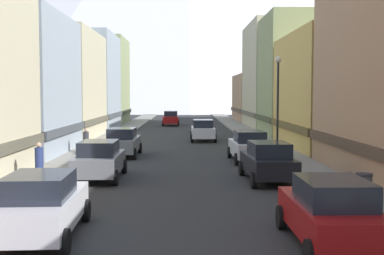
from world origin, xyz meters
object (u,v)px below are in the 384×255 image
(car_left_1, at_px, (100,160))
(streetlamp_right, at_px, (278,92))
(car_driving_0, at_px, (203,130))
(car_left_0, at_px, (41,205))
(trash_bin_right, at_px, (364,187))
(car_left_2, at_px, (122,142))
(pedestrian_0, at_px, (86,141))
(car_right_1, at_px, (268,161))
(pedestrian_1, at_px, (39,163))
(car_driving_1, at_px, (171,118))
(car_right_2, at_px, (249,146))
(car_right_0, at_px, (331,212))

(car_left_1, relative_size, streetlamp_right, 0.75)
(car_driving_0, bearing_deg, car_left_0, -101.07)
(trash_bin_right, bearing_deg, car_left_2, 126.31)
(car_left_0, relative_size, pedestrian_0, 2.91)
(car_right_1, height_order, streetlamp_right, streetlamp_right)
(pedestrian_1, bearing_deg, trash_bin_right, -19.46)
(car_left_2, distance_m, car_right_1, 11.77)
(car_left_1, xyz_separation_m, pedestrian_0, (-2.45, 9.28, -0.05))
(car_left_2, relative_size, car_right_1, 0.99)
(car_driving_0, bearing_deg, car_left_1, -106.37)
(car_left_0, distance_m, car_driving_0, 28.12)
(car_driving_0, bearing_deg, car_left_2, -118.30)
(car_driving_1, bearing_deg, car_left_0, -92.63)
(car_right_1, relative_size, pedestrian_0, 2.90)
(car_left_2, bearing_deg, car_left_0, -89.99)
(car_right_2, height_order, pedestrian_1, pedestrian_1)
(car_right_1, xyz_separation_m, trash_bin_right, (2.55, -4.82, -0.26))
(car_right_1, bearing_deg, streetlamp_right, 75.64)
(car_right_0, relative_size, car_right_1, 0.99)
(car_left_0, relative_size, car_left_1, 1.01)
(car_driving_0, distance_m, car_driving_1, 20.42)
(car_left_2, xyz_separation_m, pedestrian_0, (-2.45, 0.93, -0.05))
(car_driving_1, relative_size, pedestrian_1, 2.66)
(car_left_0, xyz_separation_m, car_right_1, (7.60, 8.58, 0.00))
(car_left_1, distance_m, trash_bin_right, 11.53)
(car_left_1, height_order, car_driving_0, same)
(car_right_1, relative_size, car_right_2, 1.00)
(car_right_0, bearing_deg, trash_bin_right, 61.39)
(trash_bin_right, distance_m, streetlamp_right, 11.41)
(pedestrian_0, bearing_deg, car_driving_0, 49.21)
(car_right_1, relative_size, trash_bin_right, 4.56)
(car_left_1, height_order, car_driving_1, same)
(car_right_0, xyz_separation_m, streetlamp_right, (1.55, 15.54, 3.09))
(car_right_0, bearing_deg, car_right_1, 89.99)
(car_right_1, bearing_deg, car_right_2, 90.01)
(car_left_1, xyz_separation_m, streetlamp_right, (9.15, 5.40, 3.09))
(car_driving_1, bearing_deg, car_right_2, -80.61)
(car_driving_1, relative_size, pedestrian_0, 2.86)
(car_right_0, distance_m, trash_bin_right, 5.33)
(car_left_0, distance_m, car_left_1, 9.22)
(car_left_2, bearing_deg, pedestrian_0, 159.20)
(car_driving_1, height_order, pedestrian_1, pedestrian_1)
(car_left_2, distance_m, car_driving_0, 11.39)
(car_left_0, relative_size, trash_bin_right, 4.56)
(car_right_2, bearing_deg, car_driving_1, 99.39)
(car_driving_1, distance_m, pedestrian_0, 29.64)
(car_driving_0, height_order, pedestrian_0, car_driving_0)
(pedestrian_0, relative_size, streetlamp_right, 0.26)
(car_driving_1, height_order, trash_bin_right, car_driving_1)
(car_driving_1, bearing_deg, pedestrian_1, -96.70)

